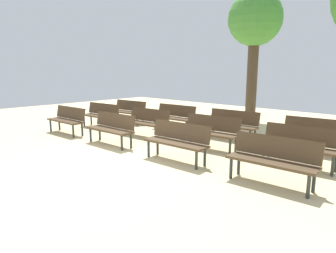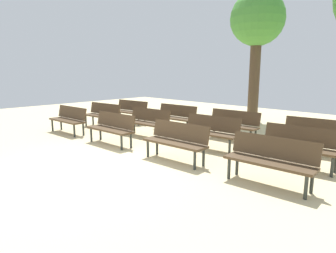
{
  "view_description": "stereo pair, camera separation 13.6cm",
  "coord_description": "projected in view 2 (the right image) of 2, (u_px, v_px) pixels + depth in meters",
  "views": [
    {
      "loc": [
        5.43,
        -3.25,
        2.06
      ],
      "look_at": [
        0.0,
        2.45,
        0.55
      ],
      "focal_mm": 31.41,
      "sensor_mm": 36.0,
      "label": 1
    },
    {
      "loc": [
        5.52,
        -3.15,
        2.06
      ],
      "look_at": [
        0.0,
        2.45,
        0.55
      ],
      "focal_mm": 31.41,
      "sensor_mm": 36.0,
      "label": 2
    }
  ],
  "objects": [
    {
      "name": "bench_r0_c3",
      "position": [
        271.0,
        158.0,
        5.3
      ],
      "size": [
        1.63,
        0.57,
        0.87
      ],
      "rotation": [
        0.0,
        0.0,
        0.06
      ],
      "color": "#4C3823",
      "rests_on": "ground_plane"
    },
    {
      "name": "bench_r2_c0",
      "position": [
        130.0,
        110.0,
        11.66
      ],
      "size": [
        1.64,
        0.62,
        0.87
      ],
      "rotation": [
        0.0,
        0.0,
        0.09
      ],
      "color": "#4C3823",
      "rests_on": "ground_plane"
    },
    {
      "name": "bench_r2_c1",
      "position": [
        175.0,
        116.0,
        10.21
      ],
      "size": [
        1.63,
        0.58,
        0.87
      ],
      "rotation": [
        0.0,
        0.0,
        0.06
      ],
      "color": "#4C3823",
      "rests_on": "ground_plane"
    },
    {
      "name": "bench_r2_c3",
      "position": [
        317.0,
        134.0,
        7.28
      ],
      "size": [
        1.64,
        0.62,
        0.87
      ],
      "rotation": [
        0.0,
        0.0,
        0.09
      ],
      "color": "#4C3823",
      "rests_on": "ground_plane"
    },
    {
      "name": "bench_r0_c2",
      "position": [
        177.0,
        139.0,
        6.72
      ],
      "size": [
        1.62,
        0.56,
        0.87
      ],
      "rotation": [
        0.0,
        0.0,
        0.05
      ],
      "color": "#4C3823",
      "rests_on": "ground_plane"
    },
    {
      "name": "bench_r0_c0",
      "position": [
        69.0,
        118.0,
        9.72
      ],
      "size": [
        1.62,
        0.56,
        0.87
      ],
      "rotation": [
        0.0,
        0.0,
        0.05
      ],
      "color": "#4C3823",
      "rests_on": "ground_plane"
    },
    {
      "name": "bench_r1_c0",
      "position": [
        102.0,
        114.0,
        10.68
      ],
      "size": [
        1.64,
        0.62,
        0.87
      ],
      "rotation": [
        0.0,
        0.0,
        0.09
      ],
      "color": "#4C3823",
      "rests_on": "ground_plane"
    },
    {
      "name": "tree_1",
      "position": [
        257.0,
        22.0,
        11.64
      ],
      "size": [
        2.15,
        2.15,
        5.15
      ],
      "color": "#4C3A28",
      "rests_on": "ground_plane"
    },
    {
      "name": "bench_r1_c1",
      "position": [
        148.0,
        121.0,
        9.2
      ],
      "size": [
        1.63,
        0.6,
        0.87
      ],
      "rotation": [
        0.0,
        0.0,
        0.08
      ],
      "color": "#4C3823",
      "rests_on": "ground_plane"
    },
    {
      "name": "ground_plane",
      "position": [
        89.0,
        166.0,
        6.4
      ],
      "size": [
        24.0,
        24.0,
        0.0
      ],
      "primitive_type": "plane",
      "color": "beige"
    },
    {
      "name": "bench_r1_c3",
      "position": [
        300.0,
        144.0,
        6.28
      ],
      "size": [
        1.63,
        0.6,
        0.87
      ],
      "rotation": [
        0.0,
        0.0,
        0.07
      ],
      "color": "#4C3823",
      "rests_on": "ground_plane"
    },
    {
      "name": "bench_r1_c2",
      "position": [
        210.0,
        130.0,
        7.75
      ],
      "size": [
        1.64,
        0.63,
        0.87
      ],
      "rotation": [
        0.0,
        0.0,
        0.09
      ],
      "color": "#4C3823",
      "rests_on": "ground_plane"
    },
    {
      "name": "bench_r2_c2",
      "position": [
        233.0,
        123.0,
        8.78
      ],
      "size": [
        1.62,
        0.57,
        0.87
      ],
      "rotation": [
        0.0,
        0.0,
        0.05
      ],
      "color": "#4C3823",
      "rests_on": "ground_plane"
    },
    {
      "name": "bench_r0_c1",
      "position": [
        112.0,
        127.0,
        8.23
      ],
      "size": [
        1.62,
        0.54,
        0.87
      ],
      "rotation": [
        0.0,
        0.0,
        0.04
      ],
      "color": "#4C3823",
      "rests_on": "ground_plane"
    }
  ]
}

